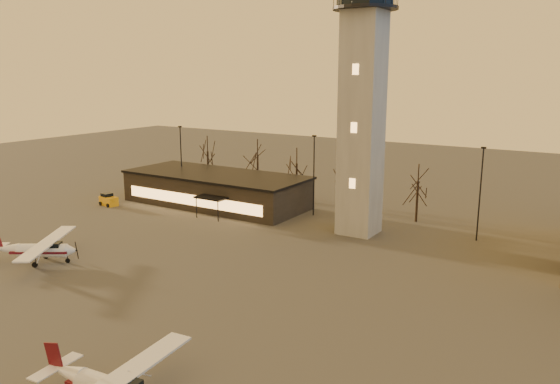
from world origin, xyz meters
name	(u,v)px	position (x,y,z in m)	size (l,w,h in m)	color
ground	(174,340)	(0.00, 0.00, 0.00)	(220.00, 220.00, 0.00)	#3E3B39
control_tower	(363,85)	(0.00, 30.00, 16.33)	(6.80, 6.80, 32.60)	gray
terminal	(216,189)	(-21.99, 31.98, 2.16)	(25.40, 12.20, 4.30)	black
light_poles	(368,185)	(0.50, 31.00, 5.41)	(58.50, 12.25, 10.14)	black
tree_row	(296,160)	(-13.70, 39.16, 5.94)	(37.20, 9.20, 8.80)	black
cessna_rear	(44,252)	(-21.01, 4.86, 1.03)	(8.83, 10.00, 3.02)	white
service_cart	(109,201)	(-34.05, 23.72, 0.63)	(2.78, 1.96, 1.66)	orange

